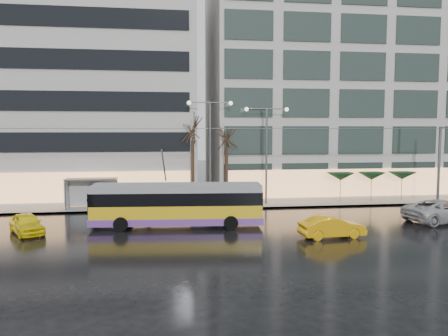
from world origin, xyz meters
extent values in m
plane|color=black|center=(0.00, 0.00, 0.00)|extent=(140.00, 140.00, 0.00)
cube|color=gray|center=(2.00, 14.00, 0.07)|extent=(80.00, 10.00, 0.15)
cube|color=slate|center=(2.00, 9.05, 0.07)|extent=(80.00, 0.10, 0.15)
cube|color=#B5B2AD|center=(-16.00, 19.00, 11.15)|extent=(34.00, 14.00, 22.00)
cube|color=#B5B2AD|center=(19.00, 19.00, 12.65)|extent=(32.00, 14.00, 25.00)
cube|color=gold|center=(-1.10, 3.06, 1.01)|extent=(11.67, 3.28, 1.44)
cube|color=#6E3D99|center=(-1.10, 3.06, 0.53)|extent=(11.71, 3.32, 0.48)
cube|color=black|center=(-1.10, 3.06, 2.06)|extent=(11.69, 3.30, 0.86)
cube|color=gray|center=(-1.10, 3.06, 2.74)|extent=(11.67, 3.28, 0.48)
cube|color=black|center=(4.67, 2.61, 1.92)|extent=(0.23, 2.21, 1.25)
cube|color=black|center=(-6.88, 3.50, 1.92)|extent=(0.23, 2.21, 1.25)
cylinder|color=black|center=(2.63, 3.97, 0.48)|extent=(0.98, 0.41, 0.96)
cylinder|color=black|center=(2.44, 1.58, 0.48)|extent=(0.98, 0.41, 0.96)
cylinder|color=black|center=(-4.65, 4.54, 0.48)|extent=(0.98, 0.41, 0.96)
cylinder|color=black|center=(-4.83, 2.14, 0.48)|extent=(0.98, 0.41, 0.96)
cylinder|color=#595B60|center=(-1.99, 4.04, 4.13)|extent=(0.33, 3.57, 2.53)
cylinder|color=#595B60|center=(-1.95, 4.52, 4.13)|extent=(0.33, 3.57, 2.53)
cylinder|color=#595B60|center=(22.00, 8.50, 3.50)|extent=(0.24, 0.24, 7.00)
cylinder|color=#595B60|center=(1.00, 5.75, 6.80)|extent=(42.00, 0.04, 0.04)
cylinder|color=#595B60|center=(1.00, 6.25, 6.80)|extent=(42.00, 0.04, 0.04)
cube|color=#595B60|center=(-8.00, 10.50, 2.60)|extent=(4.20, 1.60, 0.12)
cube|color=silver|center=(-8.00, 11.20, 1.35)|extent=(4.00, 0.05, 2.20)
cube|color=white|center=(-10.05, 10.50, 1.35)|extent=(0.10, 1.40, 2.20)
cylinder|color=#595B60|center=(-10.00, 9.80, 1.35)|extent=(0.10, 0.10, 2.40)
cylinder|color=#595B60|center=(-10.00, 11.20, 1.35)|extent=(0.10, 0.10, 2.40)
cylinder|color=#595B60|center=(-6.00, 9.80, 1.35)|extent=(0.10, 0.10, 2.40)
cylinder|color=#595B60|center=(-6.00, 11.20, 1.35)|extent=(0.10, 0.10, 2.40)
cylinder|color=#595B60|center=(2.00, 10.80, 4.65)|extent=(0.18, 0.18, 9.00)
cylinder|color=#595B60|center=(1.10, 10.80, 9.05)|extent=(1.80, 0.10, 0.10)
cylinder|color=#595B60|center=(2.90, 10.80, 9.05)|extent=(1.80, 0.10, 0.10)
sphere|color=#FFF2CC|center=(0.20, 10.80, 9.00)|extent=(0.36, 0.36, 0.36)
sphere|color=#FFF2CC|center=(3.80, 10.80, 9.00)|extent=(0.36, 0.36, 0.36)
cylinder|color=#595B60|center=(7.00, 10.80, 4.40)|extent=(0.18, 0.18, 8.50)
cylinder|color=#595B60|center=(6.10, 10.80, 8.55)|extent=(1.80, 0.10, 0.10)
cylinder|color=#595B60|center=(7.90, 10.80, 8.55)|extent=(1.80, 0.10, 0.10)
sphere|color=#FFF2CC|center=(5.20, 10.80, 8.50)|extent=(0.36, 0.36, 0.36)
sphere|color=#FFF2CC|center=(8.80, 10.80, 8.50)|extent=(0.36, 0.36, 0.36)
cylinder|color=black|center=(0.50, 11.00, 2.95)|extent=(0.28, 0.28, 5.60)
cylinder|color=black|center=(3.50, 11.20, 2.60)|extent=(0.28, 0.28, 4.90)
cylinder|color=#595B60|center=(14.00, 11.00, 1.25)|extent=(0.06, 0.06, 2.20)
cone|color=#0F3A1F|center=(14.00, 11.00, 2.45)|extent=(2.50, 2.50, 0.70)
cylinder|color=#595B60|center=(17.00, 11.00, 1.25)|extent=(0.06, 0.06, 2.20)
cone|color=#0F3A1F|center=(17.00, 11.00, 2.45)|extent=(2.50, 2.50, 0.70)
cylinder|color=#595B60|center=(20.00, 11.00, 1.25)|extent=(0.06, 0.06, 2.20)
cone|color=#0F3A1F|center=(20.00, 11.00, 2.45)|extent=(2.50, 2.50, 0.70)
imported|color=yellow|center=(-10.79, 2.31, 0.66)|extent=(3.28, 4.13, 1.32)
imported|color=#F0AB0C|center=(8.37, -1.27, 0.67)|extent=(4.20, 1.76, 1.35)
imported|color=#B6B5BA|center=(18.16, 2.04, 0.82)|extent=(6.30, 3.74, 1.64)
imported|color=black|center=(-5.89, 10.43, 1.01)|extent=(0.68, 0.49, 1.73)
imported|color=#E54CA7|center=(-5.89, 10.43, 1.90)|extent=(1.08, 1.10, 0.88)
imported|color=black|center=(-3.40, 9.80, 0.93)|extent=(0.94, 0.86, 1.56)
imported|color=black|center=(-7.83, 10.43, 1.10)|extent=(1.28, 0.80, 1.89)
imported|color=black|center=(-7.83, 10.43, 1.90)|extent=(0.89, 0.89, 0.72)
camera|label=1|loc=(-1.87, -26.84, 6.67)|focal=35.00mm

